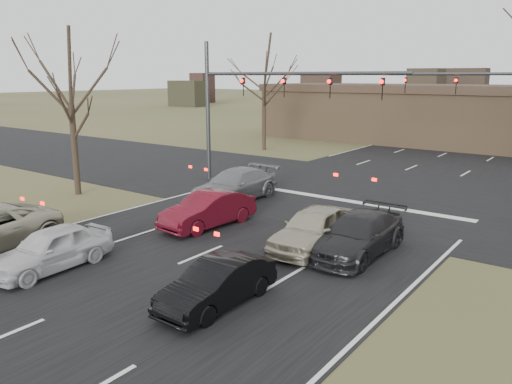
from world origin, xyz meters
TOP-DOWN VIEW (x-y plane):
  - ground at (0.00, 0.00)m, footprint 360.00×360.00m
  - road_main at (0.00, 60.00)m, footprint 14.00×300.00m
  - road_cross at (0.00, 15.00)m, footprint 200.00×14.00m
  - building at (2.00, 38.00)m, footprint 42.40×10.40m
  - mast_arm_near at (-5.23, 13.00)m, footprint 12.12×0.24m
  - tree_left_near at (-11.50, 6.00)m, footprint 5.10×5.10m
  - tree_left_far at (-13.00, 25.00)m, footprint 5.70×5.70m
  - car_white_sedan at (-3.00, -0.77)m, footprint 1.83×4.14m
  - car_black_hatch at (3.00, 0.41)m, footprint 1.33×3.79m
  - car_charcoal_sedan at (4.31, 6.34)m, footprint 1.99×4.88m
  - car_grey_ahead at (-4.00, 9.87)m, footprint 2.20×5.33m
  - car_red_ahead at (-2.08, 5.72)m, footprint 1.87×4.45m
  - car_silver_ahead at (2.80, 5.91)m, footprint 2.00×4.55m

SIDE VIEW (x-z plane):
  - ground at x=0.00m, z-range 0.00..0.00m
  - road_main at x=0.00m, z-range 0.00..0.02m
  - road_cross at x=0.00m, z-range 0.00..0.03m
  - car_black_hatch at x=3.00m, z-range 0.00..1.25m
  - car_white_sedan at x=-3.00m, z-range 0.00..1.39m
  - car_charcoal_sedan at x=4.31m, z-range 0.00..1.41m
  - car_red_ahead at x=-2.08m, z-range 0.00..1.43m
  - car_silver_ahead at x=2.80m, z-range 0.00..1.52m
  - car_grey_ahead at x=-4.00m, z-range 0.00..1.54m
  - building at x=2.00m, z-range 0.02..5.32m
  - mast_arm_near at x=-5.23m, z-range 1.07..9.07m
  - tree_left_near at x=-11.50m, z-range 2.32..10.82m
  - tree_left_far at x=-13.00m, z-range 2.59..12.09m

